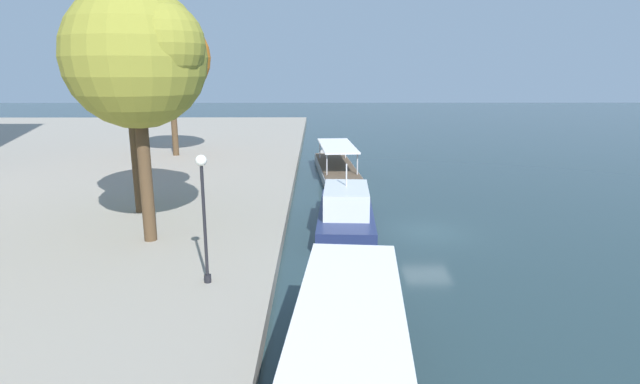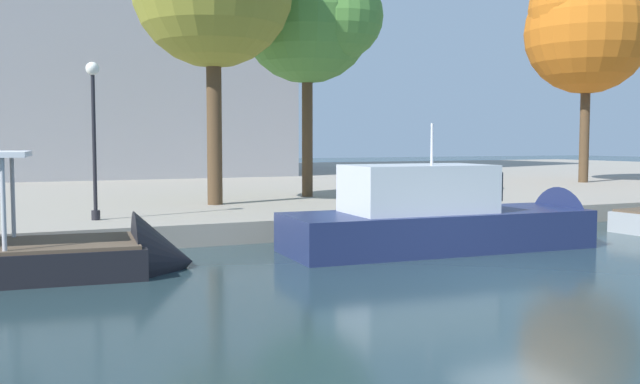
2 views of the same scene
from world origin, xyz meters
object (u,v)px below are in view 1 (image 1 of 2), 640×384
(tree_1, at_px, (131,68))
(tree_3, at_px, (141,54))
(lamp_post, at_px, (203,204))
(tour_boat_0, at_px, (350,365))
(motor_yacht_1, at_px, (346,213))
(tree_0, at_px, (167,54))
(tour_boat_2, at_px, (336,170))

(tree_1, distance_m, tree_3, 5.41)
(lamp_post, bearing_deg, tree_1, 30.20)
(tour_boat_0, height_order, tree_3, tree_3)
(lamp_post, relative_size, tree_3, 0.43)
(tree_3, bearing_deg, motor_yacht_1, -64.09)
(tree_0, distance_m, tree_3, 24.86)
(tree_0, distance_m, tree_1, 19.64)
(lamp_post, bearing_deg, tour_boat_2, -13.37)
(tree_3, bearing_deg, lamp_post, -144.56)
(lamp_post, distance_m, tree_3, 8.08)
(tour_boat_2, bearing_deg, tour_boat_0, 174.93)
(tour_boat_0, bearing_deg, motor_yacht_1, 2.51)
(tour_boat_0, relative_size, lamp_post, 2.97)
(lamp_post, bearing_deg, tree_0, 17.60)
(tour_boat_2, distance_m, lamp_post, 25.13)
(tour_boat_2, height_order, lamp_post, lamp_post)
(tour_boat_2, relative_size, tree_1, 1.34)
(tree_1, bearing_deg, motor_yacht_1, -92.06)
(tour_boat_0, xyz_separation_m, tree_3, (9.82, 8.54, 8.83))
(tree_0, bearing_deg, lamp_post, -162.40)
(motor_yacht_1, bearing_deg, tour_boat_2, 3.17)
(motor_yacht_1, bearing_deg, tree_3, 119.04)
(tour_boat_0, bearing_deg, tree_1, 41.49)
(tour_boat_0, relative_size, tree_3, 1.27)
(lamp_post, xyz_separation_m, tree_0, (29.07, 9.22, 6.17))
(tour_boat_0, xyz_separation_m, lamp_post, (4.93, 5.06, 3.42))
(motor_yacht_1, relative_size, tour_boat_2, 0.69)
(tree_3, bearing_deg, tree_1, 24.35)
(motor_yacht_1, relative_size, tree_1, 0.93)
(tour_boat_0, distance_m, lamp_post, 7.85)
(tour_boat_2, bearing_deg, tree_1, 137.80)
(tree_1, bearing_deg, tour_boat_2, -38.50)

